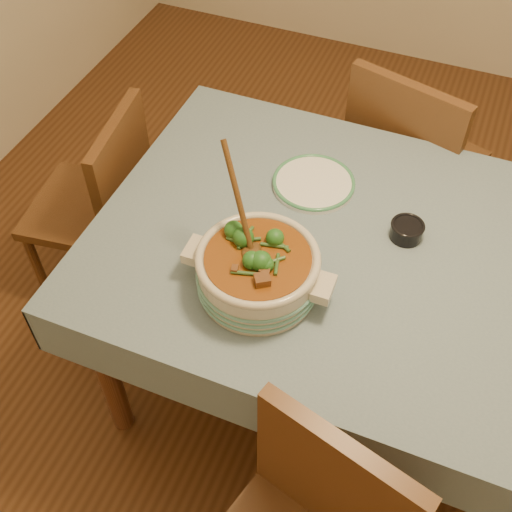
{
  "coord_description": "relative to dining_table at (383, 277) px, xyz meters",
  "views": [
    {
      "loc": [
        0.09,
        -1.21,
        2.12
      ],
      "look_at": [
        -0.31,
        -0.22,
        0.87
      ],
      "focal_mm": 45.0,
      "sensor_mm": 36.0,
      "label": 1
    }
  ],
  "objects": [
    {
      "name": "dining_table",
      "position": [
        0.0,
        0.0,
        0.0
      ],
      "size": [
        1.68,
        1.08,
        0.76
      ],
      "color": "brown",
      "rests_on": "floor"
    },
    {
      "name": "white_plate",
      "position": [
        -0.29,
        0.2,
        0.1
      ],
      "size": [
        0.28,
        0.28,
        0.02
      ],
      "rotation": [
        0.0,
        0.0,
        -0.1
      ],
      "color": "white",
      "rests_on": "dining_table"
    },
    {
      "name": "chair_far",
      "position": [
        -0.07,
        0.69,
        -0.14
      ],
      "size": [
        0.53,
        0.53,
        0.92
      ],
      "rotation": [
        0.0,
        0.0,
        2.86
      ],
      "color": "brown",
      "rests_on": "floor"
    },
    {
      "name": "floor",
      "position": [
        0.0,
        0.0,
        -0.66
      ],
      "size": [
        4.5,
        4.5,
        0.0
      ],
      "primitive_type": "plane",
      "color": "#4D2C16",
      "rests_on": "ground"
    },
    {
      "name": "condiment_bowl",
      "position": [
        0.03,
        0.09,
        0.12
      ],
      "size": [
        0.12,
        0.12,
        0.05
      ],
      "rotation": [
        0.0,
        0.0,
        0.28
      ],
      "color": "black",
      "rests_on": "dining_table"
    },
    {
      "name": "chair_left",
      "position": [
        -1.04,
        0.12,
        -0.18
      ],
      "size": [
        0.45,
        0.45,
        0.85
      ],
      "rotation": [
        0.0,
        0.0,
        -1.43
      ],
      "color": "brown",
      "rests_on": "floor"
    },
    {
      "name": "stew_casserole",
      "position": [
        -0.3,
        -0.24,
        0.17
      ],
      "size": [
        0.4,
        0.33,
        0.38
      ],
      "rotation": [
        0.0,
        0.0,
        0.02
      ],
      "color": "beige",
      "rests_on": "dining_table"
    }
  ]
}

